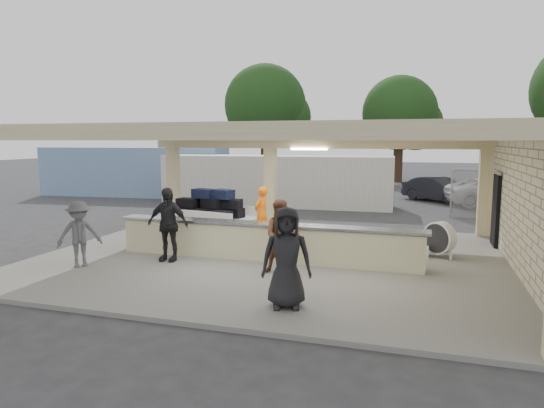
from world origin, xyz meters
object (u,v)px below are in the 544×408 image
(container_blue, at_px, (134,171))
(passenger_d, at_px, (287,258))
(baggage_handler, at_px, (262,213))
(passenger_b, at_px, (168,224))
(passenger_a, at_px, (282,236))
(container_white, at_px, (276,181))
(car_dark, at_px, (439,189))
(drum_fan, at_px, (439,238))
(baggage_counter, at_px, (265,242))
(luggage_cart, at_px, (207,213))
(passenger_c, at_px, (79,234))
(car_white_a, at_px, (498,192))

(container_blue, bearing_deg, passenger_d, -54.77)
(baggage_handler, bearing_deg, passenger_d, 40.38)
(passenger_b, bearing_deg, container_blue, 124.67)
(baggage_handler, height_order, passenger_a, passenger_a)
(container_white, distance_m, container_blue, 9.18)
(car_dark, bearing_deg, passenger_d, -150.41)
(passenger_d, bearing_deg, passenger_a, 92.33)
(drum_fan, bearing_deg, baggage_counter, -120.49)
(luggage_cart, distance_m, baggage_handler, 1.68)
(passenger_c, xyz_separation_m, car_dark, (8.82, 16.77, -0.27))
(passenger_d, bearing_deg, car_white_a, 55.07)
(baggage_counter, bearing_deg, car_dark, 72.47)
(baggage_counter, relative_size, passenger_c, 5.03)
(baggage_handler, bearing_deg, baggage_counter, 37.86)
(passenger_b, bearing_deg, baggage_counter, 17.32)
(drum_fan, relative_size, car_dark, 0.25)
(baggage_handler, xyz_separation_m, passenger_c, (-3.26, -4.34, -0.02))
(passenger_d, distance_m, car_dark, 18.36)
(baggage_counter, xyz_separation_m, container_white, (-3.02, 10.97, 0.63))
(passenger_a, relative_size, passenger_d, 0.91)
(baggage_counter, bearing_deg, car_white_a, 61.99)
(drum_fan, relative_size, car_white_a, 0.20)
(passenger_d, bearing_deg, drum_fan, 44.06)
(container_white, bearing_deg, car_dark, 24.08)
(baggage_counter, height_order, luggage_cart, luggage_cart)
(passenger_b, relative_size, passenger_d, 1.01)
(drum_fan, bearing_deg, car_dark, 127.10)
(passenger_d, distance_m, container_blue, 20.87)
(drum_fan, bearing_deg, passenger_b, -121.33)
(baggage_counter, distance_m, baggage_handler, 2.56)
(luggage_cart, bearing_deg, passenger_a, -31.12)
(passenger_b, bearing_deg, passenger_a, -5.55)
(passenger_a, bearing_deg, passenger_b, 159.35)
(baggage_counter, xyz_separation_m, car_white_a, (7.37, 13.85, 0.10))
(baggage_handler, xyz_separation_m, car_white_a, (8.25, 11.48, -0.26))
(passenger_b, height_order, car_dark, passenger_b)
(baggage_counter, xyz_separation_m, car_dark, (4.68, 14.81, 0.06))
(baggage_handler, height_order, container_white, container_white)
(drum_fan, height_order, passenger_a, passenger_a)
(passenger_a, xyz_separation_m, passenger_b, (-3.12, 0.24, 0.09))
(car_dark, xyz_separation_m, container_white, (-7.70, -3.84, 0.57))
(baggage_counter, relative_size, drum_fan, 8.50)
(baggage_counter, bearing_deg, drum_fan, 20.93)
(baggage_counter, relative_size, passenger_b, 4.30)
(car_white_a, bearing_deg, passenger_c, 128.01)
(baggage_counter, xyz_separation_m, passenger_c, (-4.15, -1.96, 0.33))
(passenger_b, height_order, container_blue, container_blue)
(baggage_handler, bearing_deg, container_white, -148.54)
(container_blue, bearing_deg, drum_fan, -38.98)
(baggage_handler, height_order, passenger_b, passenger_b)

